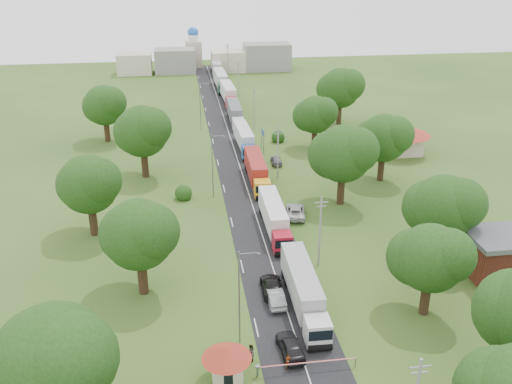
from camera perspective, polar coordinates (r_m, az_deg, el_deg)
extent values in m
plane|color=#2C4E1A|center=(74.27, 0.81, -4.91)|extent=(260.00, 260.00, 0.00)
cube|color=black|center=(92.19, -1.10, 0.93)|extent=(8.00, 200.00, 0.04)
cylinder|color=slate|center=(52.92, 0.14, -17.51)|extent=(0.20, 0.20, 1.10)
cube|color=slate|center=(52.60, 0.14, -17.10)|extent=(0.35, 0.35, 0.25)
cylinder|color=red|center=(53.31, 5.14, -16.63)|extent=(9.00, 0.12, 0.12)
cylinder|color=slate|center=(54.67, 9.92, -16.43)|extent=(0.10, 0.10, 1.00)
cube|color=beige|center=(52.27, -2.93, -17.22)|extent=(2.60, 2.60, 2.40)
cone|color=maroon|center=(51.18, -2.97, -15.78)|extent=(4.40, 4.40, 1.10)
cube|color=black|center=(52.23, -1.44, -16.94)|extent=(0.02, 1.20, 0.90)
cube|color=black|center=(51.42, -2.78, -18.34)|extent=(0.80, 0.02, 1.90)
cylinder|color=slate|center=(104.99, 0.78, 4.94)|extent=(0.12, 0.12, 4.00)
cylinder|color=slate|center=(107.24, 0.59, 5.34)|extent=(0.12, 0.12, 4.00)
cube|color=navy|center=(105.62, 0.69, 5.97)|extent=(0.06, 3.00, 1.00)
cube|color=silver|center=(105.62, 0.69, 5.97)|extent=(0.07, 3.10, 0.06)
cube|color=gray|center=(42.98, 16.10, -16.46)|extent=(1.60, 0.10, 0.10)
cube|color=gray|center=(43.30, 16.03, -16.97)|extent=(1.20, 0.10, 0.10)
cylinder|color=gray|center=(67.14, 6.42, -3.99)|extent=(0.24, 0.24, 9.00)
cube|color=gray|center=(65.49, 6.56, -1.03)|extent=(1.60, 0.10, 0.10)
cube|color=gray|center=(65.69, 6.54, -1.43)|extent=(1.20, 0.10, 0.10)
cylinder|color=gray|center=(92.29, 2.20, 3.93)|extent=(0.24, 0.24, 9.00)
cube|color=gray|center=(91.09, 2.24, 6.19)|extent=(1.60, 0.10, 0.10)
cube|color=gray|center=(91.24, 2.23, 5.89)|extent=(1.20, 0.10, 0.10)
cylinder|color=gray|center=(118.72, -0.20, 8.39)|extent=(0.24, 0.24, 9.00)
cube|color=gray|center=(117.79, -0.21, 10.18)|extent=(1.60, 0.10, 0.10)
cube|color=gray|center=(117.91, -0.21, 9.94)|extent=(1.20, 0.10, 0.10)
cylinder|color=gray|center=(145.74, -1.75, 11.20)|extent=(0.24, 0.24, 9.00)
cube|color=gray|center=(144.98, -1.77, 12.67)|extent=(1.60, 0.10, 0.10)
cube|color=gray|center=(145.08, -1.77, 12.48)|extent=(1.20, 0.10, 0.10)
cylinder|color=gray|center=(173.07, -2.83, 13.13)|extent=(0.24, 0.24, 9.00)
cube|color=gray|center=(172.43, -2.85, 14.37)|extent=(1.60, 0.10, 0.10)
cube|color=gray|center=(172.51, -2.85, 14.21)|extent=(1.20, 0.10, 0.10)
cylinder|color=slate|center=(54.06, -1.70, -10.59)|extent=(0.16, 0.16, 10.00)
cube|color=slate|center=(51.68, -0.76, -6.18)|extent=(1.80, 0.10, 0.10)
cube|color=slate|center=(51.84, 0.12, -6.27)|extent=(0.50, 0.22, 0.15)
cylinder|color=slate|center=(85.26, -4.38, 2.56)|extent=(0.16, 0.16, 10.00)
cube|color=slate|center=(83.77, -3.86, 5.60)|extent=(1.80, 0.10, 0.10)
cube|color=slate|center=(83.87, -3.31, 5.53)|extent=(0.50, 0.22, 0.15)
cylinder|color=slate|center=(118.60, -5.60, 8.51)|extent=(0.16, 0.16, 10.00)
cube|color=slate|center=(117.53, -5.25, 10.75)|extent=(1.80, 0.10, 0.10)
cube|color=slate|center=(117.60, -4.85, 10.70)|extent=(0.50, 0.22, 0.15)
cylinder|color=#382616|center=(62.18, 16.56, -10.07)|extent=(1.04, 1.04, 3.85)
sphere|color=#1A350E|center=(59.81, 17.07, -6.32)|extent=(7.00, 7.00, 7.00)
sphere|color=#1A350E|center=(59.20, 18.65, -6.03)|extent=(5.50, 5.50, 5.50)
sphere|color=#1A350E|center=(60.63, 15.68, -6.26)|extent=(6.00, 6.00, 6.00)
cylinder|color=#382616|center=(72.21, 17.80, -5.13)|extent=(1.08, 1.08, 4.20)
sphere|color=#1A350E|center=(70.01, 18.30, -1.43)|extent=(7.70, 7.70, 7.70)
sphere|color=#1A350E|center=(69.41, 19.79, -1.11)|extent=(6.05, 6.05, 6.05)
sphere|color=#1A350E|center=(70.88, 16.98, -1.44)|extent=(6.60, 6.60, 6.60)
cylinder|color=#382616|center=(84.79, 8.49, 0.26)|extent=(1.12, 1.12, 4.55)
sphere|color=#1A350E|center=(82.78, 8.71, 3.81)|extent=(8.40, 8.40, 8.40)
sphere|color=#1A350E|center=(81.85, 9.99, 4.16)|extent=(6.60, 6.60, 6.60)
sphere|color=#1A350E|center=(84.01, 7.62, 3.74)|extent=(7.20, 7.20, 7.20)
cylinder|color=#382616|center=(94.65, 12.39, 2.34)|extent=(1.08, 1.08, 4.20)
sphere|color=#1A350E|center=(92.98, 12.66, 5.29)|extent=(7.70, 7.70, 7.70)
sphere|color=#1A350E|center=(92.25, 13.74, 5.58)|extent=(6.05, 6.05, 6.05)
sphere|color=#1A350E|center=(94.00, 11.72, 5.22)|extent=(6.60, 6.60, 6.60)
cylinder|color=#382616|center=(108.00, 5.85, 5.31)|extent=(1.04, 1.04, 3.85)
sphere|color=#1A350E|center=(106.65, 5.95, 7.70)|extent=(7.00, 7.00, 7.00)
sphere|color=#1A350E|center=(105.82, 6.76, 7.96)|extent=(5.50, 5.50, 5.50)
sphere|color=#1A350E|center=(107.72, 5.26, 7.61)|extent=(6.00, 6.00, 6.00)
cylinder|color=#382616|center=(124.05, 8.31, 7.74)|extent=(1.12, 1.12, 4.55)
sphere|color=#1A350E|center=(122.69, 8.46, 10.25)|extent=(8.40, 8.40, 8.40)
sphere|color=#1A350E|center=(121.80, 9.33, 10.53)|extent=(6.60, 6.60, 6.60)
sphere|color=#1A350E|center=(123.90, 7.71, 10.13)|extent=(7.20, 7.20, 7.20)
sphere|color=#1A350E|center=(45.15, -19.49, -15.48)|extent=(8.40, 8.40, 8.40)
sphere|color=#1A350E|center=(43.38, -17.92, -15.53)|extent=(6.60, 6.60, 6.60)
sphere|color=#1A350E|center=(46.93, -20.54, -14.92)|extent=(7.20, 7.20, 7.20)
cylinder|color=#382616|center=(64.01, -11.28, -8.26)|extent=(1.08, 1.08, 4.20)
sphere|color=#1A350E|center=(61.52, -11.65, -4.19)|extent=(7.70, 7.70, 7.70)
sphere|color=#1A350E|center=(60.08, -10.45, -3.90)|extent=(6.05, 6.05, 6.05)
sphere|color=#1A350E|center=(63.08, -12.55, -4.11)|extent=(6.60, 6.60, 6.60)
cylinder|color=#382616|center=(77.95, -15.98, -2.72)|extent=(1.08, 1.08, 4.20)
sphere|color=#1A350E|center=(75.91, -16.40, 0.76)|extent=(7.70, 7.70, 7.70)
sphere|color=#1A350E|center=(74.40, -15.53, 1.08)|extent=(6.05, 6.05, 6.05)
sphere|color=#1A350E|center=(77.55, -17.03, 0.72)|extent=(6.60, 6.60, 6.60)
cylinder|color=#382616|center=(95.62, -11.06, 2.79)|extent=(1.12, 1.12, 4.55)
sphere|color=#1A350E|center=(93.85, -11.32, 5.98)|extent=(8.40, 8.40, 8.40)
sphere|color=#1A350E|center=(92.36, -10.46, 6.35)|extent=(6.60, 6.60, 6.60)
sphere|color=#1A350E|center=(95.53, -11.97, 5.85)|extent=(7.20, 7.20, 7.20)
cylinder|color=#382616|center=(115.30, -14.68, 5.92)|extent=(1.08, 1.08, 4.20)
sphere|color=#1A350E|center=(113.94, -14.94, 8.38)|extent=(7.70, 7.70, 7.70)
sphere|color=#1A350E|center=(112.52, -14.34, 8.69)|extent=(6.05, 6.05, 6.05)
sphere|color=#1A350E|center=(115.53, -15.39, 8.25)|extent=(6.60, 6.60, 6.60)
cube|color=maroon|center=(71.85, 23.49, -6.00)|extent=(8.00, 6.00, 4.60)
cube|color=#47494F|center=(70.70, 23.82, -4.15)|extent=(8.60, 6.60, 0.60)
cube|color=beige|center=(108.03, 14.26, 4.75)|extent=(7.00, 5.00, 4.00)
cone|color=maroon|center=(107.18, 14.41, 6.21)|extent=(10.08, 10.08, 1.80)
cube|color=gray|center=(177.45, -8.10, 12.86)|extent=(12.00, 8.00, 7.00)
cube|color=beige|center=(178.28, -2.81, 12.94)|extent=(10.00, 8.00, 6.00)
cube|color=gray|center=(179.60, 1.10, 13.37)|extent=(14.00, 8.00, 8.00)
cube|color=beige|center=(177.92, -12.04, 12.45)|extent=(10.00, 8.00, 6.00)
cube|color=beige|center=(185.34, -6.23, 13.55)|extent=(5.00, 5.00, 8.00)
cylinder|color=silver|center=(184.57, -6.30, 15.08)|extent=(3.20, 3.20, 2.00)
sphere|color=#2659B2|center=(184.35, -6.32, 15.57)|extent=(3.40, 3.40, 3.40)
cube|color=silver|center=(56.08, 6.17, -13.64)|extent=(2.45, 2.45, 2.51)
cube|color=black|center=(54.94, 6.50, -14.10)|extent=(2.30, 0.06, 1.10)
cube|color=slate|center=(55.81, 6.42, -15.16)|extent=(2.21, 0.29, 0.35)
cube|color=slate|center=(62.09, 4.57, -10.40)|extent=(2.51, 11.56, 0.30)
cube|color=#A1A0A5|center=(61.35, 4.57, -8.85)|extent=(2.72, 11.87, 3.01)
cylinder|color=black|center=(56.03, 6.35, -15.05)|extent=(2.35, 1.00, 1.00)
cylinder|color=black|center=(57.41, 5.90, -13.95)|extent=(2.35, 1.00, 1.00)
cylinder|color=black|center=(65.09, 3.90, -8.89)|extent=(2.35, 1.00, 1.00)
cylinder|color=black|center=(66.34, 3.63, -8.21)|extent=(2.35, 1.00, 1.00)
cube|color=#A81325|center=(70.89, 2.65, -5.04)|extent=(2.32, 2.32, 2.40)
cube|color=black|center=(69.73, 2.83, -5.25)|extent=(2.21, 0.04, 1.05)
cube|color=slate|center=(70.41, 2.80, -6.15)|extent=(2.11, 0.27, 0.34)
cube|color=slate|center=(77.10, 1.73, -3.20)|extent=(2.30, 11.05, 0.29)
cube|color=silver|center=(76.60, 1.71, -1.95)|extent=(2.50, 11.33, 2.88)
cylinder|color=black|center=(70.63, 2.77, -6.09)|extent=(2.25, 0.96, 0.96)
cylinder|color=black|center=(72.11, 2.51, -5.42)|extent=(2.25, 0.96, 0.96)
cylinder|color=black|center=(80.17, 1.32, -2.29)|extent=(2.25, 0.96, 0.96)
cylinder|color=black|center=(81.45, 1.16, -1.86)|extent=(2.25, 0.96, 0.96)
cube|color=#F0A91C|center=(86.08, 0.63, 0.36)|extent=(2.42, 2.42, 2.48)
cube|color=black|center=(84.85, 0.75, 0.26)|extent=(2.28, 0.06, 1.09)
cube|color=slate|center=(85.44, 0.74, -0.55)|extent=(2.18, 0.29, 0.35)
cube|color=slate|center=(92.72, -0.02, 1.56)|extent=(2.49, 11.43, 0.30)
cube|color=maroon|center=(92.35, -0.05, 2.66)|extent=(2.70, 11.73, 2.97)
cylinder|color=black|center=(85.68, 0.71, -0.52)|extent=(2.33, 0.99, 0.99)
cylinder|color=black|center=(87.30, 0.53, -0.05)|extent=(2.33, 0.99, 0.99)
cylinder|color=black|center=(96.01, -0.32, 2.19)|extent=(2.33, 0.99, 0.99)
cylinder|color=black|center=(97.38, -0.43, 2.50)|extent=(2.33, 0.99, 0.99)
cube|color=#1A539E|center=(101.48, -0.75, 3.97)|extent=(2.36, 2.36, 2.39)
cube|color=black|center=(100.29, -0.67, 3.93)|extent=(2.20, 0.08, 1.05)
cube|color=slate|center=(100.78, -0.67, 3.25)|extent=(2.11, 0.31, 0.33)
cube|color=slate|center=(108.01, -1.21, 4.75)|extent=(2.51, 11.04, 0.29)
cube|color=silver|center=(107.74, -1.24, 5.67)|extent=(2.70, 11.33, 2.87)
cylinder|color=black|center=(101.02, -0.69, 3.27)|extent=(2.24, 0.96, 0.96)
cylinder|color=black|center=(102.62, -0.81, 3.60)|extent=(2.24, 0.96, 0.96)
cylinder|color=black|center=(111.23, -1.42, 5.18)|extent=(2.24, 0.96, 0.96)
cylinder|color=black|center=(112.59, -1.51, 5.41)|extent=(2.24, 0.96, 0.96)
cube|color=silver|center=(118.33, -1.80, 6.82)|extent=(2.37, 2.37, 2.43)
cube|color=black|center=(117.11, -1.74, 6.82)|extent=(2.24, 0.05, 1.07)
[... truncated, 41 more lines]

